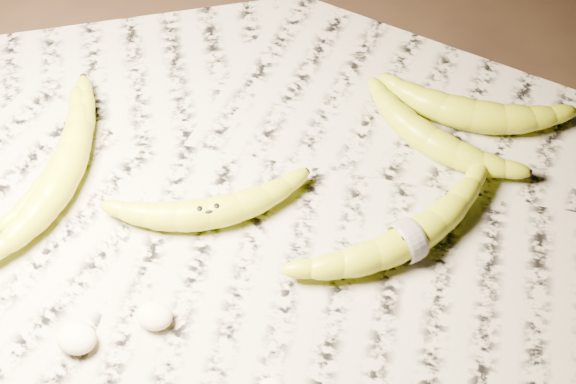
% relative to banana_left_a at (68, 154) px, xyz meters
% --- Properties ---
extents(ground, '(3.00, 3.00, 0.00)m').
position_rel_banana_left_a_xyz_m(ground, '(0.23, -0.05, -0.02)').
color(ground, black).
rests_on(ground, ground).
extents(newspaper_patch, '(0.90, 0.70, 0.01)m').
position_rel_banana_left_a_xyz_m(newspaper_patch, '(0.20, -0.05, -0.02)').
color(newspaper_patch, '#ABA792').
rests_on(newspaper_patch, ground).
extents(banana_left_a, '(0.07, 0.19, 0.03)m').
position_rel_banana_left_a_xyz_m(banana_left_a, '(0.00, 0.00, 0.00)').
color(banana_left_a, '#CBD21A').
rests_on(banana_left_a, newspaper_patch).
extents(banana_left_b, '(0.08, 0.20, 0.04)m').
position_rel_banana_left_a_xyz_m(banana_left_b, '(0.00, -0.03, 0.00)').
color(banana_left_b, '#CBD21A').
rests_on(banana_left_b, newspaper_patch).
extents(banana_center, '(0.20, 0.12, 0.03)m').
position_rel_banana_left_a_xyz_m(banana_center, '(0.17, -0.04, 0.00)').
color(banana_center, '#CBD21A').
rests_on(banana_center, newspaper_patch).
extents(banana_taped, '(0.21, 0.19, 0.04)m').
position_rel_banana_left_a_xyz_m(banana_taped, '(0.38, -0.04, 0.00)').
color(banana_taped, '#CBD21A').
rests_on(banana_taped, newspaper_patch).
extents(banana_upper_a, '(0.18, 0.13, 0.03)m').
position_rel_banana_left_a_xyz_m(banana_upper_a, '(0.39, 0.09, 0.00)').
color(banana_upper_a, '#CBD21A').
rests_on(banana_upper_a, newspaper_patch).
extents(banana_upper_b, '(0.19, 0.07, 0.04)m').
position_rel_banana_left_a_xyz_m(banana_upper_b, '(0.43, 0.14, 0.00)').
color(banana_upper_b, '#CBD21A').
rests_on(banana_upper_b, newspaper_patch).
extents(measuring_tape, '(0.03, 0.04, 0.05)m').
position_rel_banana_left_a_xyz_m(measuring_tape, '(0.38, -0.04, 0.00)').
color(measuring_tape, white).
rests_on(measuring_tape, newspaper_patch).
extents(flesh_chunk_a, '(0.04, 0.03, 0.02)m').
position_rel_banana_left_a_xyz_m(flesh_chunk_a, '(0.08, -0.20, -0.00)').
color(flesh_chunk_a, '#FDF0C4').
rests_on(flesh_chunk_a, newspaper_patch).
extents(flesh_chunk_b, '(0.04, 0.03, 0.02)m').
position_rel_banana_left_a_xyz_m(flesh_chunk_b, '(0.14, -0.16, -0.01)').
color(flesh_chunk_b, '#FDF0C4').
rests_on(flesh_chunk_b, newspaper_patch).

